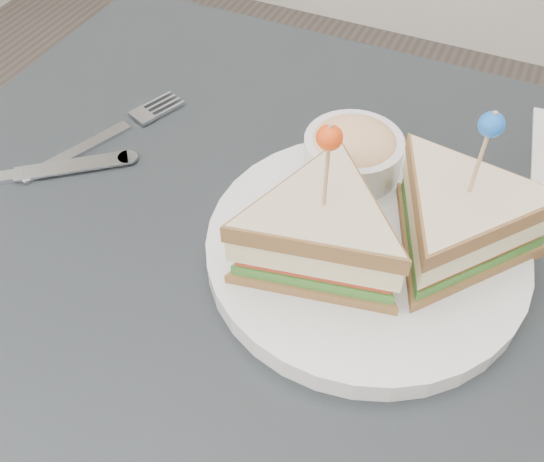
{
  "coord_description": "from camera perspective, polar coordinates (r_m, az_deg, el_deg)",
  "views": [
    {
      "loc": [
        0.15,
        -0.29,
        1.17
      ],
      "look_at": [
        0.01,
        0.01,
        0.8
      ],
      "focal_mm": 40.0,
      "sensor_mm": 36.0,
      "label": 1
    }
  ],
  "objects": [
    {
      "name": "table",
      "position": [
        0.6,
        -1.28,
        -8.44
      ],
      "size": [
        0.8,
        0.8,
        0.75
      ],
      "color": "black",
      "rests_on": "ground"
    },
    {
      "name": "plate_meal",
      "position": [
        0.52,
        10.15,
        0.68
      ],
      "size": [
        0.36,
        0.36,
        0.17
      ],
      "rotation": [
        0.0,
        0.0,
        -0.32
      ],
      "color": "silver",
      "rests_on": "table"
    },
    {
      "name": "cutlery_fork",
      "position": [
        0.69,
        -14.78,
        8.99
      ],
      "size": [
        0.09,
        0.19,
        0.01
      ],
      "rotation": [
        0.0,
        0.0,
        -0.37
      ],
      "color": "#B6B9C2",
      "rests_on": "table"
    },
    {
      "name": "cutlery_knife",
      "position": [
        0.67,
        -22.29,
        4.99
      ],
      "size": [
        0.18,
        0.15,
        0.01
      ],
      "rotation": [
        0.0,
        0.0,
        -0.9
      ],
      "color": "silver",
      "rests_on": "table"
    }
  ]
}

